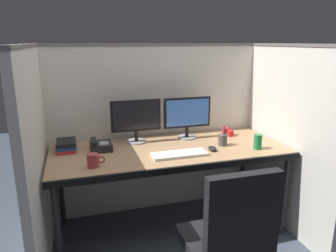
% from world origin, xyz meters
% --- Properties ---
extents(ground_plane, '(8.00, 8.00, 0.00)m').
position_xyz_m(ground_plane, '(0.00, 0.00, 0.00)').
color(ground_plane, '#383F4C').
extents(cubicle_partition_rear, '(2.21, 0.06, 1.57)m').
position_xyz_m(cubicle_partition_rear, '(0.00, 0.74, 0.79)').
color(cubicle_partition_rear, beige).
rests_on(cubicle_partition_rear, ground).
extents(cubicle_partition_left, '(0.06, 1.41, 1.57)m').
position_xyz_m(cubicle_partition_left, '(-0.99, 0.20, 0.79)').
color(cubicle_partition_left, beige).
rests_on(cubicle_partition_left, ground).
extents(cubicle_partition_right, '(0.06, 1.41, 1.57)m').
position_xyz_m(cubicle_partition_right, '(0.99, 0.20, 0.79)').
color(cubicle_partition_right, beige).
rests_on(cubicle_partition_right, ground).
extents(desk, '(1.90, 0.80, 0.74)m').
position_xyz_m(desk, '(0.00, 0.29, 0.69)').
color(desk, '#997551').
rests_on(desk, ground).
extents(monitor_left, '(0.43, 0.17, 0.37)m').
position_xyz_m(monitor_left, '(-0.23, 0.55, 0.96)').
color(monitor_left, gray).
rests_on(monitor_left, desk).
extents(monitor_right, '(0.43, 0.17, 0.37)m').
position_xyz_m(monitor_right, '(0.24, 0.54, 0.96)').
color(monitor_right, gray).
rests_on(monitor_right, desk).
extents(keyboard_main, '(0.43, 0.15, 0.02)m').
position_xyz_m(keyboard_main, '(0.03, 0.12, 0.75)').
color(keyboard_main, silver).
rests_on(keyboard_main, desk).
extents(computer_mouse, '(0.06, 0.10, 0.04)m').
position_xyz_m(computer_mouse, '(0.32, 0.16, 0.76)').
color(computer_mouse, black).
rests_on(computer_mouse, desk).
extents(book_stack, '(0.16, 0.22, 0.08)m').
position_xyz_m(book_stack, '(-0.81, 0.50, 0.78)').
color(book_stack, '#B22626').
rests_on(book_stack, desk).
extents(red_stapler, '(0.04, 0.15, 0.06)m').
position_xyz_m(red_stapler, '(0.64, 0.53, 0.77)').
color(red_stapler, red).
rests_on(red_stapler, desk).
extents(coffee_mug, '(0.13, 0.08, 0.09)m').
position_xyz_m(coffee_mug, '(-0.62, 0.08, 0.79)').
color(coffee_mug, '#993333').
rests_on(coffee_mug, desk).
extents(desk_phone, '(0.17, 0.19, 0.09)m').
position_xyz_m(desk_phone, '(-0.55, 0.44, 0.77)').
color(desk_phone, black).
rests_on(desk_phone, desk).
extents(pen_cup, '(0.08, 0.08, 0.17)m').
position_xyz_m(pen_cup, '(0.45, 0.26, 0.79)').
color(pen_cup, '#4C4742').
rests_on(pen_cup, desk).
extents(soda_can, '(0.07, 0.07, 0.12)m').
position_xyz_m(soda_can, '(0.69, 0.09, 0.80)').
color(soda_can, '#197233').
rests_on(soda_can, desk).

